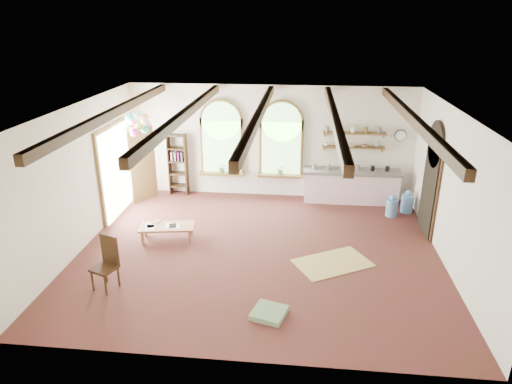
# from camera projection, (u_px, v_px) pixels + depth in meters

# --- Properties ---
(floor) EXTENTS (8.00, 8.00, 0.00)m
(floor) POSITION_uv_depth(u_px,v_px,m) (259.00, 251.00, 10.27)
(floor) COLOR #522121
(floor) RESTS_ON ground
(ceiling_beams) EXTENTS (6.20, 6.80, 0.18)m
(ceiling_beams) POSITION_uv_depth(u_px,v_px,m) (259.00, 115.00, 9.14)
(ceiling_beams) COLOR #392412
(ceiling_beams) RESTS_ON ceiling
(window_left) EXTENTS (1.30, 0.28, 2.20)m
(window_left) POSITION_uv_depth(u_px,v_px,m) (222.00, 140.00, 12.99)
(window_left) COLOR brown
(window_left) RESTS_ON floor
(window_right) EXTENTS (1.30, 0.28, 2.20)m
(window_right) POSITION_uv_depth(u_px,v_px,m) (281.00, 142.00, 12.82)
(window_right) COLOR brown
(window_right) RESTS_ON floor
(left_doorway) EXTENTS (0.10, 1.90, 2.50)m
(left_doorway) POSITION_uv_depth(u_px,v_px,m) (115.00, 172.00, 11.91)
(left_doorway) COLOR brown
(left_doorway) RESTS_ON floor
(right_doorway) EXTENTS (0.10, 1.30, 2.40)m
(right_doorway) POSITION_uv_depth(u_px,v_px,m) (429.00, 189.00, 10.88)
(right_doorway) COLOR black
(right_doorway) RESTS_ON floor
(kitchen_counter) EXTENTS (2.68, 0.62, 0.94)m
(kitchen_counter) POSITION_uv_depth(u_px,v_px,m) (351.00, 186.00, 12.84)
(kitchen_counter) COLOR silver
(kitchen_counter) RESTS_ON floor
(wall_shelf_lower) EXTENTS (1.70, 0.24, 0.04)m
(wall_shelf_lower) POSITION_uv_depth(u_px,v_px,m) (353.00, 147.00, 12.61)
(wall_shelf_lower) COLOR brown
(wall_shelf_lower) RESTS_ON wall_back
(wall_shelf_upper) EXTENTS (1.70, 0.24, 0.04)m
(wall_shelf_upper) POSITION_uv_depth(u_px,v_px,m) (354.00, 133.00, 12.47)
(wall_shelf_upper) COLOR brown
(wall_shelf_upper) RESTS_ON wall_back
(wall_clock) EXTENTS (0.32, 0.04, 0.32)m
(wall_clock) POSITION_uv_depth(u_px,v_px,m) (401.00, 135.00, 12.43)
(wall_clock) COLOR black
(wall_clock) RESTS_ON wall_back
(bookshelf) EXTENTS (0.53, 0.32, 1.80)m
(bookshelf) POSITION_uv_depth(u_px,v_px,m) (178.00, 164.00, 13.28)
(bookshelf) COLOR #392412
(bookshelf) RESTS_ON floor
(coffee_table) EXTENTS (1.34, 0.77, 0.36)m
(coffee_table) POSITION_uv_depth(u_px,v_px,m) (167.00, 227.00, 10.71)
(coffee_table) COLOR #A5784B
(coffee_table) RESTS_ON floor
(side_chair) EXTENTS (0.55, 0.55, 1.07)m
(side_chair) POSITION_uv_depth(u_px,v_px,m) (106.00, 274.00, 8.80)
(side_chair) COLOR #392412
(side_chair) RESTS_ON floor
(floor_mat) EXTENTS (1.83, 1.61, 0.02)m
(floor_mat) POSITION_uv_depth(u_px,v_px,m) (333.00, 263.00, 9.78)
(floor_mat) COLOR tan
(floor_mat) RESTS_ON floor
(floor_cushion) EXTENTS (0.70, 0.70, 0.10)m
(floor_cushion) POSITION_uv_depth(u_px,v_px,m) (269.00, 313.00, 8.09)
(floor_cushion) COLOR #65875D
(floor_cushion) RESTS_ON floor
(water_jug_a) EXTENTS (0.33, 0.33, 0.63)m
(water_jug_a) POSITION_uv_depth(u_px,v_px,m) (407.00, 203.00, 12.22)
(water_jug_a) COLOR #5988BF
(water_jug_a) RESTS_ON floor
(water_jug_b) EXTENTS (0.31, 0.31, 0.60)m
(water_jug_b) POSITION_uv_depth(u_px,v_px,m) (392.00, 207.00, 11.99)
(water_jug_b) COLOR #5988BF
(water_jug_b) RESTS_ON floor
(balloon_cluster) EXTENTS (0.75, 0.84, 1.14)m
(balloon_cluster) POSITION_uv_depth(u_px,v_px,m) (138.00, 123.00, 11.89)
(balloon_cluster) COLOR white
(balloon_cluster) RESTS_ON floor
(table_book) EXTENTS (0.22, 0.28, 0.02)m
(table_book) POSITION_uv_depth(u_px,v_px,m) (153.00, 221.00, 10.90)
(table_book) COLOR olive
(table_book) RESTS_ON coffee_table
(tablet) EXTENTS (0.22, 0.27, 0.01)m
(tablet) POSITION_uv_depth(u_px,v_px,m) (173.00, 226.00, 10.67)
(tablet) COLOR black
(tablet) RESTS_ON coffee_table
(potted_plant_left) EXTENTS (0.27, 0.23, 0.30)m
(potted_plant_left) POSITION_uv_depth(u_px,v_px,m) (222.00, 168.00, 13.17)
(potted_plant_left) COLOR #598C4C
(potted_plant_left) RESTS_ON window_left
(potted_plant_right) EXTENTS (0.27, 0.23, 0.30)m
(potted_plant_right) POSITION_uv_depth(u_px,v_px,m) (281.00, 170.00, 13.01)
(potted_plant_right) COLOR #598C4C
(potted_plant_right) RESTS_ON window_right
(shelf_cup_a) EXTENTS (0.12, 0.10, 0.10)m
(shelf_cup_a) POSITION_uv_depth(u_px,v_px,m) (326.00, 144.00, 12.66)
(shelf_cup_a) COLOR white
(shelf_cup_a) RESTS_ON wall_shelf_lower
(shelf_cup_b) EXTENTS (0.10, 0.10, 0.09)m
(shelf_cup_b) POSITION_uv_depth(u_px,v_px,m) (339.00, 145.00, 12.63)
(shelf_cup_b) COLOR beige
(shelf_cup_b) RESTS_ON wall_shelf_lower
(shelf_bowl_a) EXTENTS (0.22, 0.22, 0.05)m
(shelf_bowl_a) POSITION_uv_depth(u_px,v_px,m) (352.00, 146.00, 12.60)
(shelf_bowl_a) COLOR beige
(shelf_bowl_a) RESTS_ON wall_shelf_lower
(shelf_bowl_b) EXTENTS (0.20, 0.20, 0.06)m
(shelf_bowl_b) POSITION_uv_depth(u_px,v_px,m) (365.00, 146.00, 12.57)
(shelf_bowl_b) COLOR #8C664C
(shelf_bowl_b) RESTS_ON wall_shelf_lower
(shelf_vase) EXTENTS (0.18, 0.18, 0.19)m
(shelf_vase) POSITION_uv_depth(u_px,v_px,m) (378.00, 144.00, 12.51)
(shelf_vase) COLOR slate
(shelf_vase) RESTS_ON wall_shelf_lower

